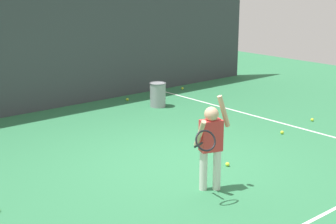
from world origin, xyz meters
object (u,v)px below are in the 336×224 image
at_px(ball_hopper, 158,94).
at_px(tennis_ball_4, 182,88).
at_px(tennis_player, 211,141).
at_px(tennis_ball_2, 282,132).
at_px(tennis_ball_0, 312,120).
at_px(tennis_ball_3, 127,99).
at_px(tennis_ball_5, 228,164).

distance_m(ball_hopper, tennis_ball_4, 1.91).
distance_m(tennis_player, tennis_ball_2, 3.11).
height_order(tennis_ball_2, tennis_ball_4, same).
bearing_deg(tennis_ball_0, tennis_ball_4, 91.04).
height_order(tennis_player, tennis_ball_3, tennis_player).
xyz_separation_m(ball_hopper, tennis_ball_5, (-1.51, -3.64, -0.26)).
bearing_deg(tennis_ball_5, ball_hopper, 67.45).
distance_m(tennis_ball_2, tennis_ball_4, 4.27).
bearing_deg(tennis_ball_5, tennis_ball_0, 11.10).
xyz_separation_m(tennis_player, tennis_ball_0, (4.06, 1.10, -0.69)).
bearing_deg(tennis_ball_3, tennis_ball_2, -79.84).
distance_m(tennis_ball_0, tennis_ball_4, 3.99).
relative_size(tennis_ball_0, tennis_ball_4, 1.00).
relative_size(tennis_ball_0, tennis_ball_2, 1.00).
height_order(ball_hopper, tennis_ball_2, ball_hopper).
bearing_deg(tennis_ball_4, tennis_player, -128.15).
xyz_separation_m(ball_hopper, tennis_ball_0, (1.69, -3.01, -0.26)).
distance_m(tennis_ball_4, tennis_ball_5, 5.58).
relative_size(ball_hopper, tennis_ball_5, 8.52).
relative_size(tennis_ball_2, tennis_ball_3, 1.00).
relative_size(tennis_ball_3, tennis_ball_5, 1.00).
bearing_deg(tennis_player, tennis_ball_2, 37.39).
height_order(ball_hopper, tennis_ball_3, ball_hopper).
bearing_deg(tennis_player, tennis_ball_0, 34.13).
bearing_deg(tennis_ball_4, ball_hopper, -149.01).
bearing_deg(tennis_ball_3, ball_hopper, -76.38).
distance_m(tennis_ball_3, tennis_ball_4, 1.84).
bearing_deg(ball_hopper, tennis_player, -119.98).
relative_size(tennis_ball_4, tennis_ball_5, 1.00).
relative_size(ball_hopper, tennis_ball_0, 8.52).
xyz_separation_m(tennis_ball_0, tennis_ball_4, (-0.07, 3.99, 0.00)).
xyz_separation_m(tennis_ball_2, tennis_ball_3, (-0.73, 4.06, 0.00)).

